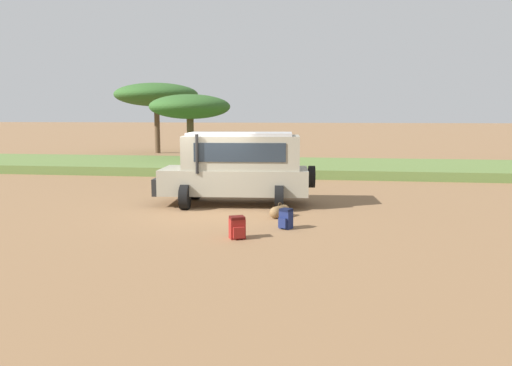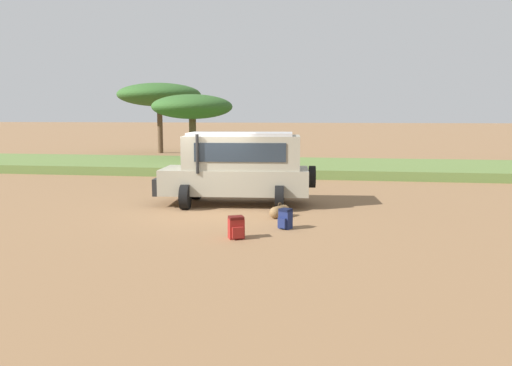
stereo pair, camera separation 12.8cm
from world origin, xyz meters
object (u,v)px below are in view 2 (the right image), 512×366
backpack_beside_front_wheel (236,228)px  duffel_bag_low_black_case (280,212)px  acacia_tree_far_left (159,95)px  backpack_cluster_center (285,219)px  safari_vehicle (238,167)px  acacia_tree_left_mid (192,107)px

backpack_beside_front_wheel → duffel_bag_low_black_case: 2.81m
duffel_bag_low_black_case → acacia_tree_far_left: bearing=117.1°
backpack_beside_front_wheel → backpack_cluster_center: bearing=48.4°
safari_vehicle → backpack_beside_front_wheel: bearing=-80.0°
safari_vehicle → acacia_tree_far_left: (-10.26, 21.30, 3.22)m
acacia_tree_left_mid → backpack_cluster_center: bearing=-66.4°
acacia_tree_far_left → safari_vehicle: bearing=-64.3°
backpack_cluster_center → acacia_tree_left_mid: bearing=113.6°
backpack_cluster_center → backpack_beside_front_wheel: bearing=-131.6°
backpack_beside_front_wheel → acacia_tree_left_mid: (-6.15, 17.85, 3.19)m
backpack_beside_front_wheel → duffel_bag_low_black_case: backpack_beside_front_wheel is taller
duffel_bag_low_black_case → acacia_tree_left_mid: 16.99m
acacia_tree_far_left → backpack_cluster_center: bearing=-63.8°
duffel_bag_low_black_case → safari_vehicle: bearing=130.0°
acacia_tree_left_mid → backpack_beside_front_wheel: bearing=-71.0°
backpack_cluster_center → acacia_tree_left_mid: size_ratio=0.11×
safari_vehicle → acacia_tree_left_mid: size_ratio=1.11×
safari_vehicle → backpack_cluster_center: 4.02m
safari_vehicle → backpack_cluster_center: bearing=-60.5°
acacia_tree_far_left → acacia_tree_left_mid: 9.50m
safari_vehicle → acacia_tree_far_left: size_ratio=0.84×
safari_vehicle → acacia_tree_far_left: 23.86m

